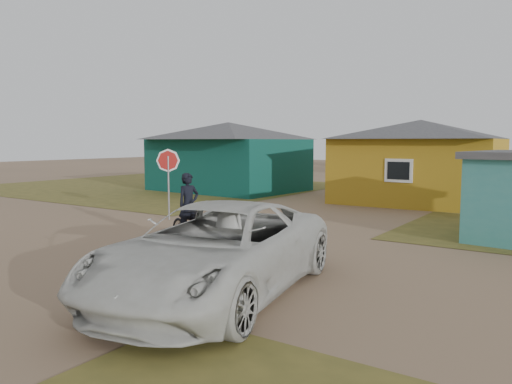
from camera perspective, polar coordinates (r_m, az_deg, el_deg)
ground at (r=13.94m, az=-9.00°, el=-6.23°), size 120.00×120.00×0.00m
grass_nw at (r=32.85m, az=-11.33°, el=0.67°), size 20.00×18.00×0.00m
house_teal at (r=29.46m, az=-3.16°, el=4.19°), size 8.93×7.08×4.00m
house_yellow at (r=24.90m, az=18.20°, el=3.49°), size 7.72×6.76×3.90m
house_pale_west at (r=46.54m, az=14.93°, el=4.36°), size 7.04×6.15×3.60m
house_pale_north at (r=60.61m, az=11.53°, el=4.63°), size 6.28×5.81×3.40m
stop_sign at (r=18.59m, az=-10.00°, el=2.71°), size 0.80×0.39×2.62m
cyclist at (r=14.12m, az=-7.69°, el=-3.02°), size 1.85×0.98×2.02m
vehicle at (r=9.42m, az=-4.57°, el=-6.65°), size 4.00×6.64×1.72m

